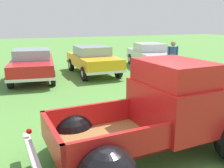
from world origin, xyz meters
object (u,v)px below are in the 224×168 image
(vintage_pickup_truck, at_px, (166,118))
(spectator_0, at_px, (172,57))
(show_car_2, at_px, (93,59))
(show_car_3, at_px, (150,54))
(show_car_1, at_px, (33,63))
(lane_cone_1, at_px, (156,104))

(vintage_pickup_truck, distance_m, spectator_0, 7.39)
(show_car_2, relative_size, show_car_3, 0.89)
(spectator_0, bearing_deg, show_car_1, 85.57)
(vintage_pickup_truck, relative_size, show_car_3, 0.99)
(spectator_0, bearing_deg, show_car_3, 5.02)
(show_car_1, height_order, show_car_3, same)
(show_car_3, distance_m, spectator_0, 2.94)
(show_car_3, bearing_deg, spectator_0, 2.26)
(show_car_1, relative_size, lane_cone_1, 7.21)
(lane_cone_1, bearing_deg, show_car_1, 113.90)
(show_car_2, xyz_separation_m, lane_cone_1, (-0.30, -6.30, -0.47))
(vintage_pickup_truck, relative_size, show_car_1, 1.03)
(show_car_1, xyz_separation_m, show_car_2, (3.03, 0.13, -0.00))
(vintage_pickup_truck, height_order, lane_cone_1, vintage_pickup_truck)
(show_car_2, bearing_deg, spectator_0, 53.93)
(show_car_1, distance_m, lane_cone_1, 6.76)
(show_car_1, xyz_separation_m, spectator_0, (6.20, -2.33, 0.24))
(lane_cone_1, bearing_deg, vintage_pickup_truck, -118.80)
(show_car_1, bearing_deg, show_car_2, 101.85)
(show_car_1, xyz_separation_m, lane_cone_1, (2.73, -6.16, -0.47))
(show_car_3, bearing_deg, show_car_2, -70.26)
(show_car_1, distance_m, spectator_0, 6.63)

